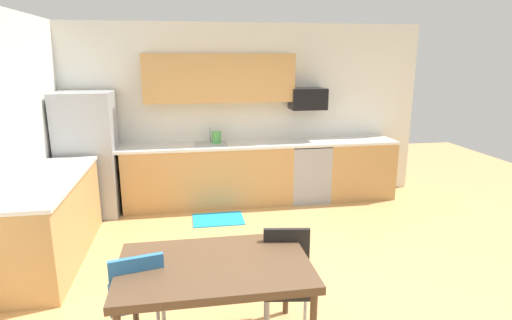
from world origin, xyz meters
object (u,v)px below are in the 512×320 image
Objects in this scene: chair_near_table at (287,274)px; chair_far_side at (137,293)px; oven_range at (307,171)px; dining_table at (215,271)px; kettle at (216,138)px; refrigerator at (89,154)px; microwave at (308,99)px.

chair_near_table is 1.17m from chair_far_side.
oven_range is 3.94m from chair_far_side.
dining_table is at bearing -164.06° from chair_near_table.
dining_table is 3.38m from kettle.
dining_table is 7.00× the size of kettle.
dining_table is (1.53, -3.22, -0.19)m from refrigerator.
microwave reaches higher than oven_range.
chair_far_side is (-0.57, 0.08, -0.18)m from dining_table.
microwave is 2.70× the size of kettle.
dining_table is (-1.69, -3.40, -0.90)m from microwave.
chair_far_side reaches higher than dining_table.
refrigerator is 1.25× the size of dining_table.
oven_range reaches higher than chair_near_table.
microwave is 0.39× the size of dining_table.
refrigerator is 3.57m from dining_table.
kettle reaches higher than oven_range.
dining_table is 0.64m from chair_near_table.
refrigerator is 3.25m from oven_range.
refrigerator is 3.74m from chair_near_table.
oven_range is at bearing 1.42° from refrigerator.
oven_range is at bearing -90.00° from microwave.
microwave is (3.22, 0.18, 0.71)m from refrigerator.
refrigerator is at bearing -176.80° from microwave.
microwave is 4.16m from chair_far_side.
dining_table is at bearing -94.64° from kettle.
oven_range is 1.53m from kettle.
kettle reaches higher than dining_table.
oven_range is at bearing -2.02° from kettle.
microwave is 0.64× the size of chair_near_table.
oven_range is at bearing 54.94° from chair_far_side.
chair_far_side is (0.96, -3.14, -0.37)m from refrigerator.
microwave is 0.64× the size of chair_far_side.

